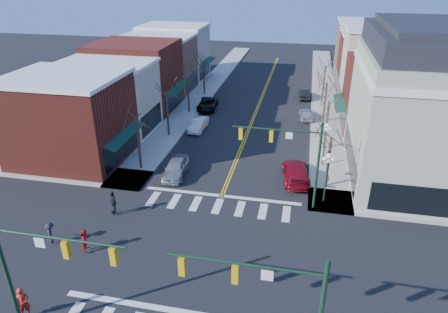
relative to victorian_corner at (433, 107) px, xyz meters
The scene contains 36 objects.
ground 22.95m from the victorian_corner, 138.69° to the right, with size 160.00×160.00×0.00m, color black.
sidewalk_left 26.67m from the victorian_corner, 167.71° to the left, with size 3.50×70.00×0.15m, color #9E9B93.
sidewalk_right 11.56m from the victorian_corner, 144.64° to the left, with size 3.50×70.00×0.15m, color #9E9B93.
bldg_left_brick_a 32.23m from the victorian_corner, behind, with size 10.00×8.50×8.00m, color maroon.
bldg_left_stucco_a 32.52m from the victorian_corner, behind, with size 10.00×7.00×7.50m, color #BDB19C.
bldg_left_brick_b 34.62m from the victorian_corner, 157.89° to the left, with size 10.00×9.00×8.50m, color maroon.
bldg_left_tan 38.51m from the victorian_corner, 146.41° to the left, with size 10.00×7.50×7.80m, color #8C674D.
bldg_left_stucco_b 43.26m from the victorian_corner, 137.82° to the left, with size 10.00×8.00×8.20m, color #BDB19C.
bldg_right_brick_a 11.60m from the victorian_corner, 95.08° to the left, with size 10.00×8.50×8.00m, color maroon.
bldg_right_stucco 19.10m from the victorian_corner, 93.01° to the left, with size 10.00×7.00×10.00m, color #BDB19C.
bldg_right_brick_b 26.63m from the victorian_corner, 92.16° to the left, with size 10.00×8.00×8.50m, color maroon.
bldg_right_tan 34.58m from the victorian_corner, 91.66° to the left, with size 10.00×8.00×9.00m, color #8C674D.
victorian_corner is the anchor object (origin of this frame).
traffic_mast_near_left 31.14m from the victorian_corner, 135.19° to the right, with size 6.60×0.28×7.20m.
traffic_mast_near_right 24.56m from the victorian_corner, 116.57° to the right, with size 6.60×0.28×7.20m.
traffic_mast_far_right 13.20m from the victorian_corner, 147.05° to the right, with size 6.60×0.28×7.20m.
lamppost_corner 10.89m from the victorian_corner, 144.14° to the right, with size 0.36×0.36×4.33m.
lamppost_midblock 9.10m from the victorian_corner, behind, with size 0.36×0.36×4.33m.
tree_left_a 25.51m from the victorian_corner, behind, with size 0.24×0.24×4.76m, color #382B21.
tree_left_b 25.64m from the victorian_corner, 169.76° to the left, with size 0.24×0.24×5.04m, color #382B21.
tree_left_c 28.20m from the victorian_corner, 153.34° to the left, with size 0.24×0.24×4.55m, color #382B21.
tree_left_d 32.53m from the victorian_corner, 140.54° to the left, with size 0.24×0.24×4.90m, color #382B21.
tree_right_a 9.84m from the victorian_corner, 156.63° to the right, with size 0.24×0.24×4.62m, color #382B21.
tree_right_b 10.12m from the victorian_corner, 150.95° to the left, with size 0.24×0.24×5.18m, color #382B21.
tree_right_c 15.49m from the victorian_corner, 122.94° to the left, with size 0.24×0.24×4.83m, color #382B21.
tree_right_d 22.43m from the victorian_corner, 111.56° to the left, with size 0.24×0.24×4.97m, color #382B21.
car_left_near 22.48m from the victorian_corner, 169.10° to the right, with size 1.81×4.50×1.53m, color #A8A8AC.
car_left_mid 24.00m from the victorian_corner, 162.59° to the left, with size 1.46×4.19×1.38m, color white.
car_left_far 27.68m from the victorian_corner, 147.91° to the left, with size 2.27×4.93×1.37m, color black.
car_right_near 12.48m from the victorian_corner, 165.68° to the right, with size 2.16×5.31×1.54m, color maroon.
car_right_mid 17.67m from the victorian_corner, 127.42° to the left, with size 1.58×3.92×1.34m, color silver.
car_right_far 24.79m from the victorian_corner, 116.11° to the left, with size 1.42×4.06×1.34m, color black.
pedestrian_red_a 32.64m from the victorian_corner, 138.86° to the right, with size 0.67×0.44×1.83m, color red.
pedestrian_red_b 28.93m from the victorian_corner, 147.06° to the right, with size 0.78×0.61×1.61m, color red.
pedestrian_dark_a 26.97m from the victorian_corner, 155.33° to the right, with size 1.10×0.46×1.88m, color black.
pedestrian_dark_b 31.08m from the victorian_corner, 150.15° to the right, with size 1.01×0.58×1.56m, color black.
Camera 1 is at (5.94, -19.84, 17.29)m, focal length 32.00 mm.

